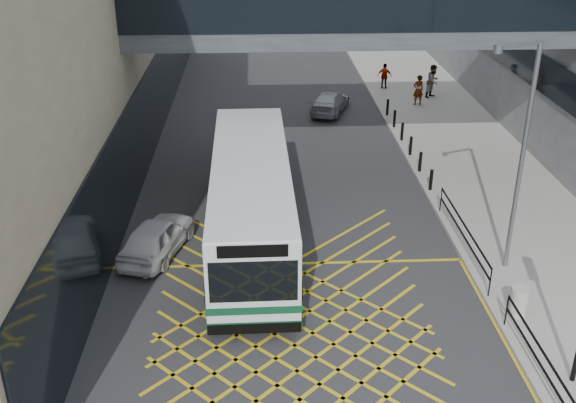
{
  "coord_description": "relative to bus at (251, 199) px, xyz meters",
  "views": [
    {
      "loc": [
        -0.92,
        -15.35,
        11.81
      ],
      "look_at": [
        0.0,
        4.0,
        2.6
      ],
      "focal_mm": 42.0,
      "sensor_mm": 36.0,
      "label": 1
    }
  ],
  "objects": [
    {
      "name": "ground",
      "position": [
        1.19,
        -6.06,
        -1.75
      ],
      "size": [
        120.0,
        120.0,
        0.0
      ],
      "primitive_type": "plane",
      "color": "#333335"
    },
    {
      "name": "skybridge",
      "position": [
        4.19,
        5.94,
        5.75
      ],
      "size": [
        20.0,
        4.1,
        3.0
      ],
      "color": "#3F454A",
      "rests_on": "ground"
    },
    {
      "name": "pavement",
      "position": [
        10.19,
        8.94,
        -1.67
      ],
      "size": [
        6.0,
        54.0,
        0.16
      ],
      "primitive_type": "cube",
      "color": "#A09B92",
      "rests_on": "ground"
    },
    {
      "name": "box_junction",
      "position": [
        1.19,
        -6.06,
        -1.75
      ],
      "size": [
        12.0,
        9.0,
        0.01
      ],
      "color": "gold",
      "rests_on": "ground"
    },
    {
      "name": "bus",
      "position": [
        0.0,
        0.0,
        0.0
      ],
      "size": [
        3.04,
        11.7,
        3.27
      ],
      "rotation": [
        0.0,
        0.0,
        0.01
      ],
      "color": "silver",
      "rests_on": "ground"
    },
    {
      "name": "car_white",
      "position": [
        -3.31,
        -0.64,
        -1.08
      ],
      "size": [
        2.87,
        4.56,
        1.35
      ],
      "primitive_type": "imported",
      "rotation": [
        0.0,
        0.0,
        2.85
      ],
      "color": "white",
      "rests_on": "ground"
    },
    {
      "name": "car_dark",
      "position": [
        -0.35,
        8.43,
        -1.05
      ],
      "size": [
        2.36,
        4.66,
        1.4
      ],
      "primitive_type": "imported",
      "rotation": [
        0.0,
        0.0,
        3.28
      ],
      "color": "black",
      "rests_on": "ground"
    },
    {
      "name": "car_silver",
      "position": [
        4.38,
        15.12,
        -1.13
      ],
      "size": [
        2.87,
        4.3,
        1.24
      ],
      "primitive_type": "imported",
      "rotation": [
        0.0,
        0.0,
        2.81
      ],
      "color": "#96989F",
      "rests_on": "ground"
    },
    {
      "name": "street_lamp",
      "position": [
        8.33,
        -2.35,
        2.7
      ],
      "size": [
        1.67,
        0.77,
        7.53
      ],
      "rotation": [
        0.0,
        0.0,
        0.34
      ],
      "color": "slate",
      "rests_on": "pavement"
    },
    {
      "name": "litter_bin",
      "position": [
        7.88,
        -5.09,
        -1.15
      ],
      "size": [
        0.52,
        0.52,
        0.89
      ],
      "primitive_type": "cylinder",
      "color": "#ADA89E",
      "rests_on": "pavement"
    },
    {
      "name": "kerb_railings",
      "position": [
        7.34,
        -4.28,
        -0.87
      ],
      "size": [
        0.05,
        12.54,
        1.0
      ],
      "color": "black",
      "rests_on": "pavement"
    },
    {
      "name": "bollards",
      "position": [
        7.44,
        8.94,
        -1.14
      ],
      "size": [
        0.14,
        10.14,
        0.9
      ],
      "color": "black",
      "rests_on": "pavement"
    },
    {
      "name": "pedestrian_a",
      "position": [
        9.53,
        15.78,
        -0.73
      ],
      "size": [
        0.77,
        0.61,
        1.73
      ],
      "primitive_type": "imported",
      "rotation": [
        0.0,
        0.0,
        3.33
      ],
      "color": "gray",
      "rests_on": "pavement"
    },
    {
      "name": "pedestrian_b",
      "position": [
        10.74,
        17.25,
        -0.63
      ],
      "size": [
        1.06,
        1.05,
        1.93
      ],
      "primitive_type": "imported",
      "rotation": [
        0.0,
        0.0,
        0.77
      ],
      "color": "gray",
      "rests_on": "pavement"
    },
    {
      "name": "pedestrian_c",
      "position": [
        8.21,
        19.23,
        -0.82
      ],
      "size": [
        1.01,
        0.72,
        1.55
      ],
      "primitive_type": "imported",
      "rotation": [
        0.0,
        0.0,
        2.81
      ],
      "color": "gray",
      "rests_on": "pavement"
    }
  ]
}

